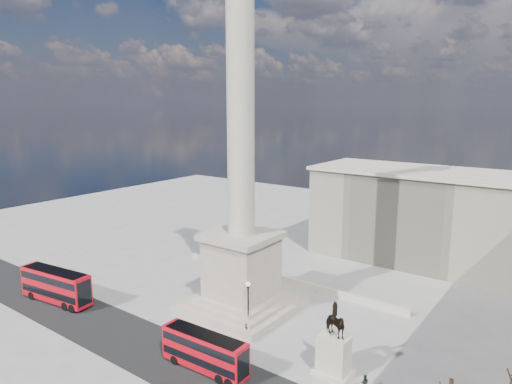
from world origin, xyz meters
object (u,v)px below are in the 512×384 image
object	(u,v)px
nelsons_column	(241,218)
red_bus_b	(205,351)
red_bus_a	(56,285)
equestrian_statue	(334,349)
pedestrian_standing	(365,383)
victorian_lamp	(248,302)
pedestrian_crossing	(246,330)

from	to	relation	value
nelsons_column	red_bus_b	xyz separation A→B (m)	(6.31, -14.32, -10.74)
red_bus_a	equestrian_statue	xyz separation A→B (m)	(40.10, 7.49, 0.33)
red_bus_a	red_bus_b	bearing A→B (deg)	-7.05
equestrian_statue	pedestrian_standing	xyz separation A→B (m)	(3.82, -0.69, -1.96)
nelsons_column	red_bus_a	distance (m)	28.61
red_bus_b	victorian_lamp	bearing A→B (deg)	96.77
victorian_lamp	pedestrian_crossing	xyz separation A→B (m)	(0.61, -1.18, -3.00)
equestrian_statue	pedestrian_crossing	distance (m)	12.49
nelsons_column	equestrian_statue	bearing A→B (deg)	-21.40
pedestrian_crossing	red_bus_b	bearing A→B (deg)	131.28
pedestrian_standing	victorian_lamp	bearing A→B (deg)	-28.93
red_bus_b	red_bus_a	bearing A→B (deg)	177.90
nelsons_column	victorian_lamp	xyz separation A→B (m)	(4.79, -4.76, -9.10)
nelsons_column	equestrian_statue	world-z (taller)	nelsons_column
nelsons_column	victorian_lamp	bearing A→B (deg)	-44.84
nelsons_column	red_bus_a	size ratio (longest dim) A/B	4.11
victorian_lamp	pedestrian_crossing	distance (m)	3.28
nelsons_column	pedestrian_standing	distance (m)	25.79
red_bus_b	pedestrian_crossing	xyz separation A→B (m)	(-0.92, 8.38, -1.36)
red_bus_a	pedestrian_crossing	world-z (taller)	red_bus_a
victorian_lamp	pedestrian_crossing	bearing A→B (deg)	-62.84
red_bus_b	pedestrian_crossing	distance (m)	8.54
red_bus_a	red_bus_b	world-z (taller)	red_bus_a
red_bus_b	pedestrian_standing	size ratio (longest dim) A/B	5.78
red_bus_a	pedestrian_standing	xyz separation A→B (m)	(43.92, 6.80, -1.63)
red_bus_b	pedestrian_standing	world-z (taller)	red_bus_b
pedestrian_crossing	red_bus_a	bearing A→B (deg)	51.97
red_bus_b	pedestrian_crossing	world-z (taller)	red_bus_b
red_bus_a	victorian_lamp	distance (m)	28.90
red_bus_b	pedestrian_standing	distance (m)	16.65
victorian_lamp	pedestrian_standing	size ratio (longest dim) A/B	3.62
pedestrian_standing	pedestrian_crossing	bearing A→B (deg)	-25.16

